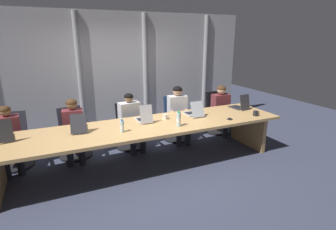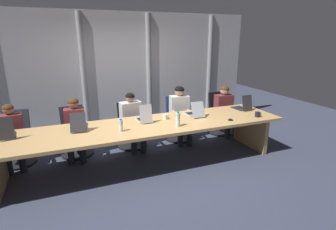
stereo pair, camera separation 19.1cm
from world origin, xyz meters
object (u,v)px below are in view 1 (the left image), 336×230
(laptop_center, at_px, (144,118))
(laptop_left_end, at_px, (4,136))
(coffee_mug_far, at_px, (256,113))
(person_center, at_px, (131,119))
(office_chair_center, at_px, (130,131))
(person_right_mid, at_px, (179,111))
(water_bottle_primary, at_px, (179,119))
(office_chair_left_mid, at_px, (74,139))
(office_chair_left_end, at_px, (14,147))
(person_right_end, at_px, (222,107))
(office_chair_right_end, at_px, (217,117))
(person_left_end, at_px, (9,135))
(laptop_right_mid, at_px, (193,112))
(coffee_mug_near, at_px, (165,117))
(office_chair_right_mid, at_px, (176,123))
(person_left_mid, at_px, (74,126))
(laptop_right_end, at_px, (240,106))
(conference_mic_left_side, at_px, (230,118))
(laptop_left_mid, at_px, (79,126))
(water_bottle_secondary, at_px, (122,126))

(laptop_center, bearing_deg, laptop_left_end, 90.38)
(laptop_left_end, height_order, coffee_mug_far, laptop_left_end)
(person_center, bearing_deg, office_chair_center, 171.93)
(person_center, xyz_separation_m, coffee_mug_far, (2.09, -1.14, 0.16))
(person_right_mid, xyz_separation_m, water_bottle_primary, (-0.54, -1.07, 0.19))
(office_chair_left_mid, bearing_deg, office_chair_left_end, -98.76)
(laptop_left_end, distance_m, person_right_end, 4.27)
(office_chair_right_end, distance_m, person_left_end, 4.24)
(laptop_right_mid, relative_size, coffee_mug_near, 3.47)
(office_chair_right_mid, height_order, person_left_mid, person_left_mid)
(laptop_center, distance_m, laptop_right_end, 2.10)
(laptop_left_end, height_order, coffee_mug_near, laptop_left_end)
(laptop_left_end, height_order, office_chair_left_end, laptop_left_end)
(person_left_end, distance_m, conference_mic_left_side, 3.77)
(laptop_left_end, bearing_deg, coffee_mug_near, -98.14)
(laptop_left_mid, height_order, coffee_mug_near, laptop_left_mid)
(office_chair_center, height_order, coffee_mug_near, office_chair_center)
(person_right_end, xyz_separation_m, coffee_mug_far, (-0.07, -1.14, 0.15))
(office_chair_left_mid, bearing_deg, coffee_mug_far, 59.17)
(coffee_mug_far, bearing_deg, office_chair_right_end, 87.79)
(laptop_left_mid, distance_m, laptop_right_end, 3.18)
(laptop_right_end, distance_m, person_left_end, 4.29)
(laptop_right_end, xyz_separation_m, coffee_mug_far, (-0.06, -0.54, -0.01))
(laptop_right_end, bearing_deg, laptop_right_mid, 85.70)
(water_bottle_primary, relative_size, coffee_mug_far, 1.83)
(coffee_mug_far, distance_m, conference_mic_left_side, 0.58)
(laptop_center, xyz_separation_m, office_chair_right_end, (2.09, 0.75, -0.46))
(water_bottle_secondary, bearing_deg, person_right_mid, 33.19)
(office_chair_left_mid, xyz_separation_m, person_right_end, (3.24, -0.15, 0.30))
(person_left_end, xyz_separation_m, water_bottle_primary, (2.59, -1.06, 0.24))
(coffee_mug_near, distance_m, conference_mic_left_side, 1.17)
(person_right_end, bearing_deg, water_bottle_primary, -55.28)
(laptop_right_end, bearing_deg, laptop_left_mid, 84.94)
(person_center, relative_size, coffee_mug_near, 8.61)
(office_chair_right_mid, bearing_deg, laptop_right_mid, -0.09)
(laptop_center, height_order, office_chair_right_mid, laptop_center)
(laptop_right_end, relative_size, office_chair_right_end, 0.44)
(laptop_center, bearing_deg, office_chair_left_mid, 57.34)
(coffee_mug_near, bearing_deg, office_chair_right_end, 24.90)
(laptop_right_mid, bearing_deg, person_left_mid, 75.04)
(laptop_left_end, bearing_deg, person_left_mid, -66.88)
(laptop_right_end, relative_size, water_bottle_secondary, 2.01)
(office_chair_left_end, bearing_deg, water_bottle_primary, 72.65)
(office_chair_center, height_order, water_bottle_primary, water_bottle_primary)
(laptop_center, bearing_deg, laptop_right_mid, -89.79)
(laptop_left_mid, xyz_separation_m, laptop_right_mid, (2.08, -0.03, -0.00))
(laptop_right_mid, height_order, office_chair_right_mid, laptop_right_mid)
(laptop_right_end, distance_m, water_bottle_primary, 1.72)
(person_left_end, bearing_deg, laptop_left_end, -3.12)
(office_chair_right_mid, height_order, conference_mic_left_side, office_chair_right_mid)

